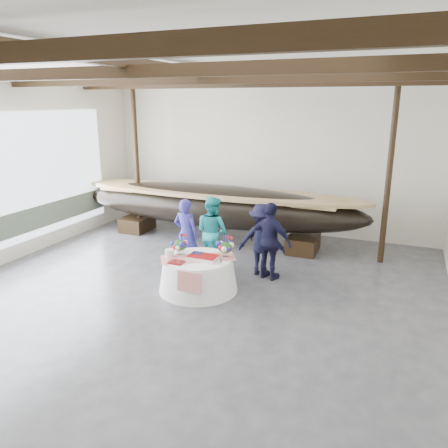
% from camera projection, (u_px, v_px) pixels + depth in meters
% --- Properties ---
extents(floor, '(10.00, 12.00, 0.01)m').
position_uv_depth(floor, '(170.00, 312.00, 8.27)').
color(floor, '#3D3D42').
rests_on(floor, ground).
extents(wall_back, '(10.00, 0.02, 4.50)m').
position_uv_depth(wall_back, '(267.00, 157.00, 12.99)').
color(wall_back, silver).
rests_on(wall_back, ground).
extents(ceiling, '(10.00, 12.00, 0.01)m').
position_uv_depth(ceiling, '(161.00, 59.00, 7.05)').
color(ceiling, white).
rests_on(ceiling, wall_back).
extents(pavilion_structure, '(9.80, 11.76, 4.50)m').
position_uv_depth(pavilion_structure, '(184.00, 92.00, 7.86)').
color(pavilion_structure, black).
rests_on(pavilion_structure, ground).
extents(open_bay, '(0.03, 7.00, 3.20)m').
position_uv_depth(open_bay, '(8.00, 188.00, 10.50)').
color(open_bay, silver).
rests_on(open_bay, ground).
extents(longboat_display, '(8.58, 1.72, 1.61)m').
position_uv_depth(longboat_display, '(214.00, 205.00, 12.23)').
color(longboat_display, black).
rests_on(longboat_display, ground).
extents(banquet_table, '(1.65, 1.65, 0.71)m').
position_uv_depth(banquet_table, '(198.00, 274.00, 9.13)').
color(banquet_table, white).
rests_on(banquet_table, ground).
extents(tabletop_items, '(1.58, 1.27, 0.40)m').
position_uv_depth(tabletop_items, '(199.00, 249.00, 9.11)').
color(tabletop_items, red).
rests_on(tabletop_items, banquet_table).
extents(guest_woman_blue, '(0.63, 0.43, 1.69)m').
position_uv_depth(guest_woman_blue, '(186.00, 234.00, 10.23)').
color(guest_woman_blue, navy).
rests_on(guest_woman_blue, ground).
extents(guest_woman_teal, '(1.00, 0.89, 1.72)m').
position_uv_depth(guest_woman_teal, '(212.00, 232.00, 10.36)').
color(guest_woman_teal, '#22AFB4').
rests_on(guest_woman_teal, ground).
extents(guest_man_left, '(1.15, 0.77, 1.65)m').
position_uv_depth(guest_man_left, '(262.00, 240.00, 9.87)').
color(guest_man_left, black).
rests_on(guest_man_left, ground).
extents(guest_man_right, '(1.10, 0.68, 1.74)m').
position_uv_depth(guest_man_right, '(270.00, 242.00, 9.58)').
color(guest_man_right, black).
rests_on(guest_man_right, ground).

